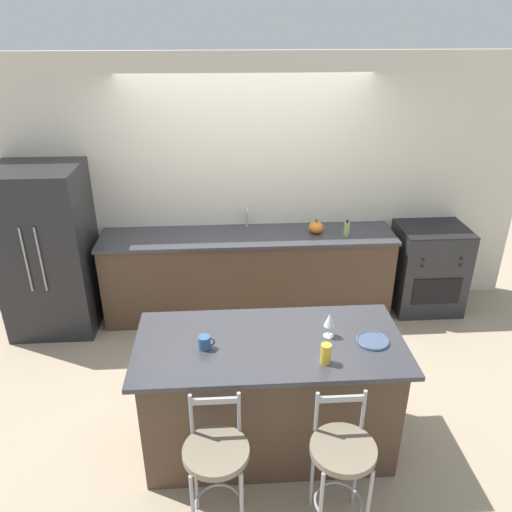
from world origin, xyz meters
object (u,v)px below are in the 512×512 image
(pumpkin_decoration, at_px, (316,227))
(soap_bottle, at_px, (347,229))
(wine_glass, at_px, (330,320))
(dinner_plate, at_px, (373,341))
(refrigerator, at_px, (48,250))
(coffee_mug, at_px, (205,342))
(bar_stool_far, at_px, (342,461))
(oven_range, at_px, (428,268))
(bar_stool_near, at_px, (217,463))
(tumbler_cup, at_px, (326,354))

(pumpkin_decoration, bearing_deg, soap_bottle, -19.06)
(soap_bottle, bearing_deg, wine_glass, -106.86)
(dinner_plate, height_order, pumpkin_decoration, pumpkin_decoration)
(refrigerator, height_order, dinner_plate, refrigerator)
(coffee_mug, bearing_deg, pumpkin_decoration, 60.56)
(bar_stool_far, bearing_deg, pumpkin_decoration, 83.96)
(bar_stool_far, height_order, coffee_mug, coffee_mug)
(wine_glass, distance_m, pumpkin_decoration, 1.89)
(oven_range, bearing_deg, bar_stool_near, -131.73)
(oven_range, xyz_separation_m, coffee_mug, (-2.37, -1.96, 0.51))
(oven_range, height_order, pumpkin_decoration, pumpkin_decoration)
(oven_range, bearing_deg, coffee_mug, -140.53)
(dinner_plate, bearing_deg, oven_range, 58.23)
(refrigerator, relative_size, oven_range, 1.78)
(oven_range, distance_m, dinner_plate, 2.35)
(bar_stool_far, bearing_deg, oven_range, 59.41)
(oven_range, height_order, soap_bottle, soap_bottle)
(refrigerator, height_order, oven_range, refrigerator)
(bar_stool_near, height_order, tumbler_cup, tumbler_cup)
(bar_stool_near, xyz_separation_m, bar_stool_far, (0.76, -0.03, 0.00))
(pumpkin_decoration, xyz_separation_m, soap_bottle, (0.30, -0.10, 0.01))
(bar_stool_far, xyz_separation_m, tumbler_cup, (-0.04, 0.45, 0.47))
(dinner_plate, bearing_deg, bar_stool_far, -116.91)
(coffee_mug, xyz_separation_m, soap_bottle, (1.40, 1.85, 0.02))
(wine_glass, relative_size, tumbler_cup, 1.33)
(bar_stool_far, bearing_deg, wine_glass, 86.92)
(refrigerator, xyz_separation_m, wine_glass, (2.50, -1.79, 0.22))
(wine_glass, bearing_deg, soap_bottle, 73.14)
(wine_glass, height_order, coffee_mug, wine_glass)
(dinner_plate, bearing_deg, wine_glass, 163.41)
(oven_range, bearing_deg, refrigerator, -178.83)
(wine_glass, bearing_deg, pumpkin_decoration, 82.79)
(wine_glass, relative_size, soap_bottle, 1.04)
(oven_range, relative_size, coffee_mug, 8.38)
(bar_stool_near, xyz_separation_m, soap_bottle, (1.34, 2.48, 0.46))
(bar_stool_near, bearing_deg, pumpkin_decoration, 68.17)
(dinner_plate, height_order, soap_bottle, soap_bottle)
(oven_range, distance_m, bar_stool_far, 3.04)
(coffee_mug, height_order, tumbler_cup, tumbler_cup)
(bar_stool_near, xyz_separation_m, dinner_plate, (1.09, 0.63, 0.40))
(refrigerator, distance_m, oven_range, 4.03)
(bar_stool_far, xyz_separation_m, coffee_mug, (-0.83, 0.66, 0.44))
(oven_range, bearing_deg, bar_stool_far, -120.59)
(refrigerator, height_order, soap_bottle, refrigerator)
(wine_glass, bearing_deg, coffee_mug, -174.41)
(bar_stool_near, relative_size, pumpkin_decoration, 6.26)
(bar_stool_far, height_order, wine_glass, wine_glass)
(pumpkin_decoration, bearing_deg, coffee_mug, -119.44)
(bar_stool_far, relative_size, coffee_mug, 8.42)
(pumpkin_decoration, bearing_deg, tumbler_cup, -98.30)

